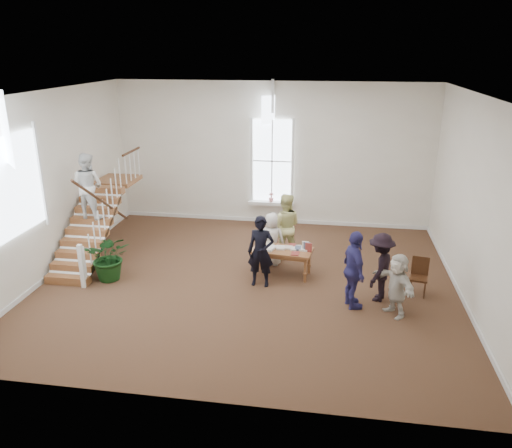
% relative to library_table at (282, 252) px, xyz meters
% --- Properties ---
extents(ground, '(10.00, 10.00, 0.00)m').
position_rel_library_table_xyz_m(ground, '(-0.75, -0.50, -0.62)').
color(ground, '#452F1B').
rests_on(ground, ground).
extents(room_shell, '(10.49, 10.00, 10.00)m').
position_rel_library_table_xyz_m(room_shell, '(-0.75, 3.90, -0.22)').
color(room_shell, silver).
rests_on(room_shell, ground).
extents(staircase, '(1.10, 4.10, 2.92)m').
position_rel_library_table_xyz_m(staircase, '(-5.10, 0.25, 1.00)').
color(staircase, brown).
rests_on(staircase, ground).
extents(library_table, '(1.56, 0.92, 0.75)m').
position_rel_library_table_xyz_m(library_table, '(0.00, 0.00, 0.00)').
color(library_table, brown).
rests_on(library_table, ground).
extents(police_officer, '(0.65, 0.44, 1.74)m').
position_rel_library_table_xyz_m(police_officer, '(-0.44, -0.66, 0.25)').
color(police_officer, black).
rests_on(police_officer, ground).
extents(elderly_woman, '(0.73, 0.51, 1.42)m').
position_rel_library_table_xyz_m(elderly_woman, '(-0.34, 0.59, 0.09)').
color(elderly_woman, silver).
rests_on(elderly_woman, ground).
extents(person_yellow, '(0.90, 0.71, 1.81)m').
position_rel_library_table_xyz_m(person_yellow, '(-0.04, 1.09, 0.29)').
color(person_yellow, '#DDDA8A').
rests_on(person_yellow, ground).
extents(woman_cluster_a, '(0.73, 1.12, 1.78)m').
position_rel_library_table_xyz_m(woman_cluster_a, '(1.72, -1.42, 0.27)').
color(woman_cluster_a, navy).
rests_on(woman_cluster_a, ground).
extents(woman_cluster_b, '(0.92, 1.17, 1.59)m').
position_rel_library_table_xyz_m(woman_cluster_b, '(2.32, -0.97, 0.18)').
color(woman_cluster_b, black).
rests_on(woman_cluster_b, ground).
extents(woman_cluster_c, '(1.03, 1.32, 1.40)m').
position_rel_library_table_xyz_m(woman_cluster_c, '(2.62, -1.62, 0.08)').
color(woman_cluster_c, silver).
rests_on(woman_cluster_c, ground).
extents(floor_plant, '(1.28, 1.18, 1.20)m').
position_rel_library_table_xyz_m(floor_plant, '(-4.15, -0.91, -0.02)').
color(floor_plant, '#103411').
rests_on(floor_plant, ground).
extents(side_chair, '(0.45, 0.45, 0.89)m').
position_rel_library_table_xyz_m(side_chair, '(3.26, -0.53, -0.13)').
color(side_chair, '#331C0E').
rests_on(side_chair, ground).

